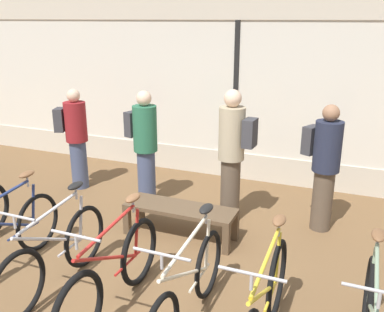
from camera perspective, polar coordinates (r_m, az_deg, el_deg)
name	(u,v)px	position (r m, az deg, el deg)	size (l,w,h in m)	color
ground_plane	(127,297)	(4.50, -8.72, -18.04)	(24.00, 24.00, 0.00)	brown
shop_back_wall	(236,82)	(7.07, 5.95, 9.78)	(12.00, 0.08, 3.20)	beige
bicycle_left	(5,239)	(5.07, -23.69, -10.07)	(0.46, 1.72, 1.02)	black
bicycle_center_left	(55,255)	(4.58, -17.74, -12.45)	(0.46, 1.68, 1.02)	black
bicycle_center	(112,275)	(4.15, -10.58, -15.29)	(0.46, 1.72, 1.03)	black
bicycle_center_right	(188,290)	(3.89, -0.53, -17.45)	(0.46, 1.74, 1.02)	black
bicycle_right	(264,310)	(3.68, 9.56, -19.64)	(0.46, 1.80, 1.05)	black
display_bench	(180,212)	(5.35, -1.57, -7.47)	(1.40, 0.44, 0.41)	brown
customer_near_rack	(76,136)	(6.97, -15.27, 2.59)	(0.55, 0.44, 1.60)	#424C6B
customer_by_window	(324,164)	(5.61, 17.25, -1.03)	(0.56, 0.48, 1.64)	brown
customer_mid_floor	(233,152)	(5.58, 5.43, 0.51)	(0.50, 0.36, 1.78)	brown
customer_near_bench	(145,145)	(6.14, -6.34, 1.52)	(0.55, 0.43, 1.68)	#424C6B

